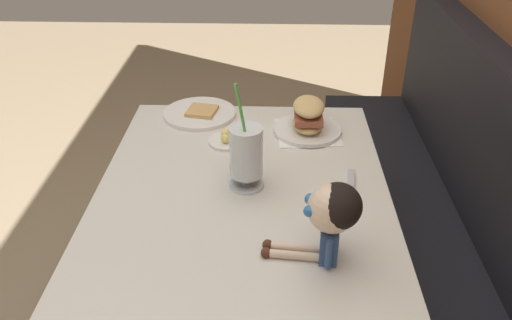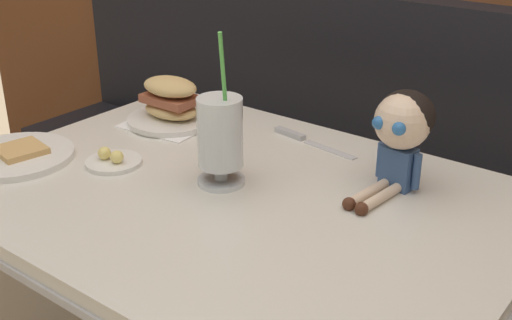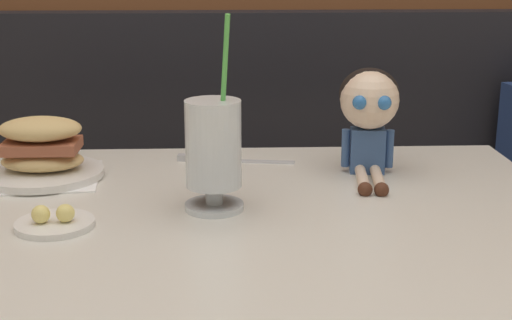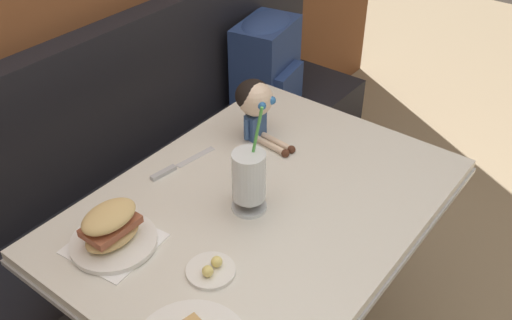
# 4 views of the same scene
# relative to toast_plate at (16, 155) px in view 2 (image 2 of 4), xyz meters

# --- Properties ---
(booth_bench) EXTENTS (2.60, 0.48, 1.00)m
(booth_bench) POSITION_rel_toast_plate_xyz_m (0.47, 0.80, -0.42)
(booth_bench) COLOR black
(booth_bench) RESTS_ON ground
(diner_table) EXTENTS (1.11, 0.81, 0.74)m
(diner_table) POSITION_rel_toast_plate_xyz_m (0.47, 0.17, -0.21)
(diner_table) COLOR silver
(diner_table) RESTS_ON ground
(toast_plate) EXTENTS (0.25, 0.25, 0.03)m
(toast_plate) POSITION_rel_toast_plate_xyz_m (0.00, 0.00, 0.00)
(toast_plate) COLOR white
(toast_plate) RESTS_ON diner_table
(milkshake_glass) EXTENTS (0.10, 0.10, 0.32)m
(milkshake_glass) POSITION_rel_toast_plate_xyz_m (0.43, 0.18, 0.09)
(milkshake_glass) COLOR silver
(milkshake_glass) RESTS_ON diner_table
(sandwich_plate) EXTENTS (0.22, 0.22, 0.12)m
(sandwich_plate) POSITION_rel_toast_plate_xyz_m (0.11, 0.37, 0.04)
(sandwich_plate) COLOR white
(sandwich_plate) RESTS_ON diner_table
(butter_saucer) EXTENTS (0.12, 0.12, 0.04)m
(butter_saucer) POSITION_rel_toast_plate_xyz_m (0.19, 0.11, 0.00)
(butter_saucer) COLOR white
(butter_saucer) RESTS_ON diner_table
(butter_knife) EXTENTS (0.24, 0.05, 0.01)m
(butter_knife) POSITION_rel_toast_plate_xyz_m (0.43, 0.47, -0.00)
(butter_knife) COLOR silver
(butter_knife) RESTS_ON diner_table
(seated_doll) EXTENTS (0.12, 0.22, 0.20)m
(seated_doll) POSITION_rel_toast_plate_xyz_m (0.72, 0.38, 0.12)
(seated_doll) COLOR #385689
(seated_doll) RESTS_ON diner_table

